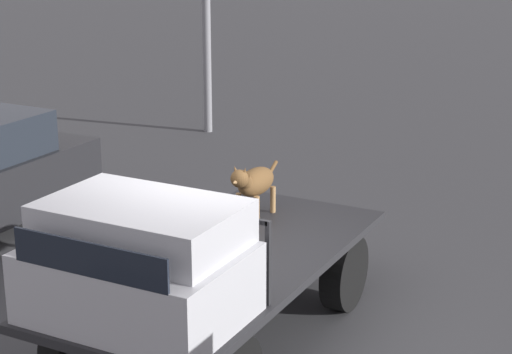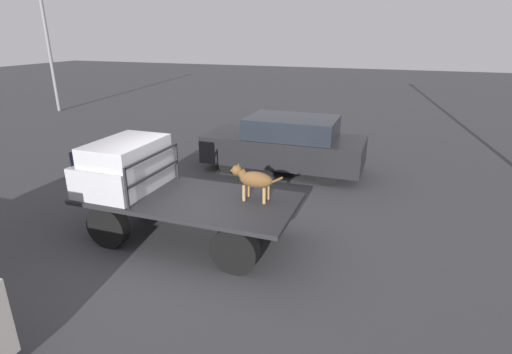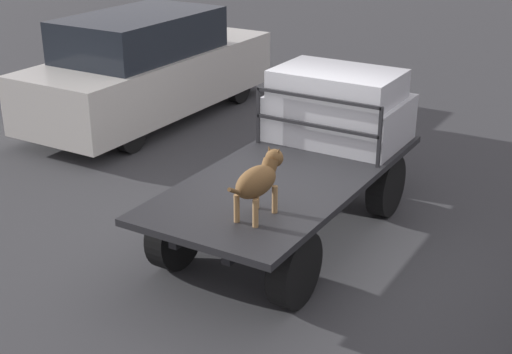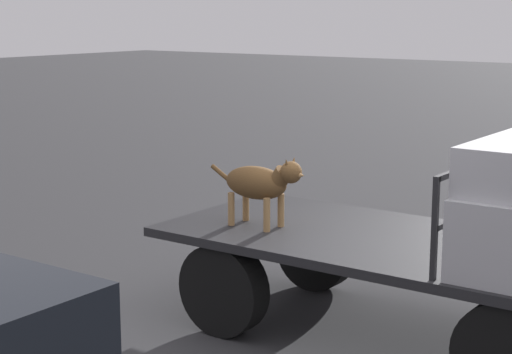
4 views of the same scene
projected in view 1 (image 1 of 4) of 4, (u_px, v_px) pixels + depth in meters
The scene contains 5 objects.
ground_plane at pixel (224, 341), 8.49m from camera, with size 80.00×80.00×0.00m, color #38383A.
flatbed_truck at pixel (223, 283), 8.31m from camera, with size 4.09×1.85×0.88m.
truck_cab at pixel (139, 264), 6.96m from camera, with size 1.23×1.73×0.96m.
truck_headboard at pixel (182, 233), 7.50m from camera, with size 0.04×1.73×0.76m.
dog at pixel (253, 183), 9.26m from camera, with size 1.01×0.30×0.66m.
Camera 1 is at (6.62, 3.84, 4.05)m, focal length 60.00 mm.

